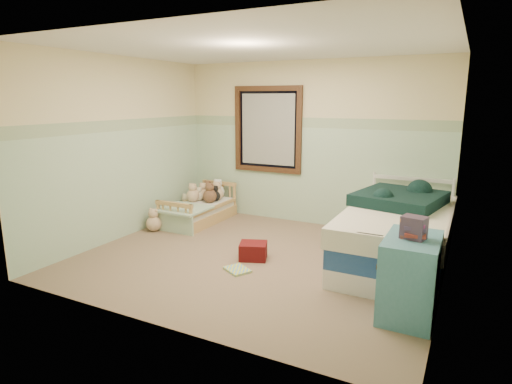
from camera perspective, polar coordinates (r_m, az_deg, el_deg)
The scene contains 32 objects.
floor at distance 5.33m, azimuth 0.04°, elevation -9.00°, with size 4.20×3.60×0.02m, color #6E5D4D.
ceiling at distance 5.00m, azimuth 0.05°, elevation 19.01°, with size 4.20×3.60×0.02m, color silver.
wall_back at distance 6.65m, azimuth 7.16°, elevation 6.38°, with size 4.20×0.04×2.50m, color beige.
wall_front at distance 3.53m, azimuth -13.39°, elevation 0.92°, with size 4.20×0.04×2.50m, color beige.
wall_left at distance 6.25m, azimuth -17.46°, elevation 5.53°, with size 0.04×3.60×2.50m, color beige.
wall_right at distance 4.48m, azimuth 24.76°, elevation 2.48°, with size 0.04×3.60×2.50m, color beige.
wainscot_mint at distance 6.71m, azimuth 7.00°, elevation 2.11°, with size 4.20×0.01×1.50m, color #9FC09F.
border_strip at distance 6.61m, azimuth 7.19°, elevation 9.16°, with size 4.20×0.01×0.15m, color #577C5E.
window_frame at distance 6.87m, azimuth 1.54°, elevation 8.32°, with size 1.16×0.06×1.36m, color black.
window_blinds at distance 6.88m, azimuth 1.58°, elevation 8.33°, with size 0.92×0.01×1.12m, color #B3B4AD.
toddler_bed_frame at distance 6.93m, azimuth -7.61°, elevation -3.23°, with size 0.66×1.31×0.17m, color tan.
toddler_mattress at distance 6.89m, azimuth -7.64°, elevation -2.07°, with size 0.60×1.26×0.12m, color white.
patchwork_quilt at distance 6.55m, azimuth -9.69°, elevation -2.21°, with size 0.71×0.66×0.03m, color #588EB3.
plush_bed_brown at distance 7.34m, azimuth -6.42°, elevation 0.10°, with size 0.19×0.19×0.19m, color brown.
plush_bed_white at distance 7.23m, azimuth -5.10°, elevation 0.05°, with size 0.22×0.22×0.22m, color white.
plush_bed_tan at distance 7.13m, azimuth -7.06°, elevation -0.27°, with size 0.19×0.19×0.19m, color #D2AE8A.
plush_bed_dark at distance 7.01m, azimuth -5.50°, elevation -0.52°, with size 0.18×0.18×0.18m, color black.
plush_floor_cream at distance 7.29m, azimuth -9.19°, elevation -2.15°, with size 0.25×0.25×0.25m, color beige.
plush_floor_tan at distance 6.54m, azimuth -13.44°, elevation -4.10°, with size 0.23×0.23×0.23m, color #D2AE8A.
twin_bed_frame at distance 5.42m, azimuth 18.17°, elevation -7.90°, with size 1.10×2.20×0.22m, color white.
twin_boxspring at distance 5.35m, azimuth 18.32°, elevation -5.69°, with size 1.10×2.20×0.22m, color navy.
twin_mattress at distance 5.29m, azimuth 18.48°, elevation -3.42°, with size 1.14×2.24×0.22m, color silver.
teal_blanket at distance 5.54m, azimuth 18.59°, elevation -0.81°, with size 0.93×0.99×0.14m, color black.
dresser at distance 4.14m, azimuth 19.88°, elevation -10.59°, with size 0.46×0.73×0.73m, color teal.
book_stack at distance 3.97m, azimuth 20.32°, elevation -4.47°, with size 0.20×0.15×0.20m, color #4E2B23.
red_pillow at distance 5.29m, azimuth -0.37°, elevation -7.86°, with size 0.33×0.28×0.20m, color maroon.
floor_book at distance 4.97m, azimuth -2.51°, elevation -10.33°, with size 0.29×0.22×0.03m, color yellow.
extra_plush_0 at distance 7.01m, azimuth -8.42°, elevation -0.47°, with size 0.21×0.21×0.21m, color #D2AE8A.
extra_plush_1 at distance 7.09m, azimuth -5.22°, elevation -0.23°, with size 0.21×0.21×0.21m, color #D2AE8A.
extra_plush_2 at distance 6.92m, azimuth -6.19°, elevation -0.53°, with size 0.22×0.22×0.22m, color brown.
extra_plush_3 at distance 7.14m, azimuth -5.10°, elevation -0.28°, with size 0.17×0.17×0.17m, color white.
extra_plush_4 at distance 7.08m, azimuth -7.60°, elevation -0.54°, with size 0.15×0.15×0.15m, color beige.
Camera 1 is at (2.26, -4.42, 1.93)m, focal length 29.97 mm.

